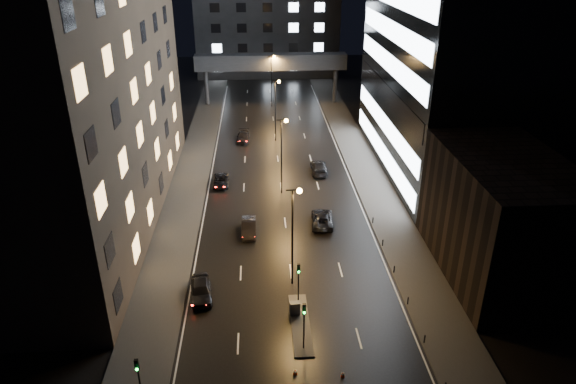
% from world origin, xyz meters
% --- Properties ---
extents(ground, '(160.00, 160.00, 0.00)m').
position_xyz_m(ground, '(0.00, 40.00, 0.00)').
color(ground, black).
rests_on(ground, ground).
extents(sidewalk_left, '(5.00, 110.00, 0.15)m').
position_xyz_m(sidewalk_left, '(-12.50, 35.00, 0.07)').
color(sidewalk_left, '#383533').
rests_on(sidewalk_left, ground).
extents(sidewalk_right, '(5.00, 110.00, 0.15)m').
position_xyz_m(sidewalk_right, '(12.50, 35.00, 0.07)').
color(sidewalk_right, '#383533').
rests_on(sidewalk_right, ground).
extents(building_left, '(15.00, 48.00, 40.00)m').
position_xyz_m(building_left, '(-22.50, 24.00, 20.00)').
color(building_left, '#2D2319').
rests_on(building_left, ground).
extents(building_right_low, '(10.00, 18.00, 12.00)m').
position_xyz_m(building_right_low, '(20.00, 9.00, 6.00)').
color(building_right_low, black).
rests_on(building_right_low, ground).
extents(building_right_glass, '(20.00, 36.00, 45.00)m').
position_xyz_m(building_right_glass, '(25.00, 36.00, 22.50)').
color(building_right_glass, black).
rests_on(building_right_glass, ground).
extents(building_far, '(34.00, 14.00, 25.00)m').
position_xyz_m(building_far, '(0.00, 98.00, 12.50)').
color(building_far, '#333335').
rests_on(building_far, ground).
extents(skybridge, '(30.00, 3.00, 10.00)m').
position_xyz_m(skybridge, '(0.00, 70.00, 8.34)').
color(skybridge, '#333335').
rests_on(skybridge, ground).
extents(median_island, '(1.60, 8.00, 0.15)m').
position_xyz_m(median_island, '(0.30, 2.00, 0.07)').
color(median_island, '#383533').
rests_on(median_island, ground).
extents(traffic_signal_near, '(0.28, 0.34, 4.40)m').
position_xyz_m(traffic_signal_near, '(0.30, 4.49, 3.09)').
color(traffic_signal_near, black).
rests_on(traffic_signal_near, median_island).
extents(traffic_signal_far, '(0.28, 0.34, 4.40)m').
position_xyz_m(traffic_signal_far, '(0.30, -1.01, 3.09)').
color(traffic_signal_far, black).
rests_on(traffic_signal_far, median_island).
extents(traffic_signal_corner, '(0.28, 0.34, 4.40)m').
position_xyz_m(traffic_signal_corner, '(-11.50, -6.01, 2.94)').
color(traffic_signal_corner, black).
rests_on(traffic_signal_corner, ground).
extents(bollard_row, '(0.12, 25.12, 0.90)m').
position_xyz_m(bollard_row, '(10.20, 6.50, 0.45)').
color(bollard_row, black).
rests_on(bollard_row, ground).
extents(streetlight_near, '(1.45, 0.50, 10.15)m').
position_xyz_m(streetlight_near, '(0.16, 8.00, 6.50)').
color(streetlight_near, black).
rests_on(streetlight_near, ground).
extents(streetlight_mid_a, '(1.45, 0.50, 10.15)m').
position_xyz_m(streetlight_mid_a, '(0.16, 28.00, 6.50)').
color(streetlight_mid_a, black).
rests_on(streetlight_mid_a, ground).
extents(streetlight_mid_b, '(1.45, 0.50, 10.15)m').
position_xyz_m(streetlight_mid_b, '(0.16, 48.00, 6.50)').
color(streetlight_mid_b, black).
rests_on(streetlight_mid_b, ground).
extents(streetlight_far, '(1.45, 0.50, 10.15)m').
position_xyz_m(streetlight_far, '(0.16, 68.00, 6.50)').
color(streetlight_far, black).
rests_on(streetlight_far, ground).
extents(car_away_a, '(2.49, 4.89, 1.60)m').
position_xyz_m(car_away_a, '(-8.55, 6.38, 0.80)').
color(car_away_a, black).
rests_on(car_away_a, ground).
extents(car_away_b, '(1.62, 4.57, 1.50)m').
position_xyz_m(car_away_b, '(-4.24, 17.84, 0.75)').
color(car_away_b, black).
rests_on(car_away_b, ground).
extents(car_away_c, '(2.13, 4.60, 1.28)m').
position_xyz_m(car_away_c, '(-8.10, 30.92, 0.64)').
color(car_away_c, black).
rests_on(car_away_c, ground).
extents(car_away_d, '(2.27, 5.08, 1.45)m').
position_xyz_m(car_away_d, '(-5.39, 48.07, 0.72)').
color(car_away_d, black).
rests_on(car_away_d, ground).
extents(car_toward_a, '(2.82, 5.38, 1.44)m').
position_xyz_m(car_toward_a, '(4.28, 19.41, 0.72)').
color(car_toward_a, black).
rests_on(car_toward_a, ground).
extents(car_toward_b, '(2.36, 5.49, 1.58)m').
position_xyz_m(car_toward_b, '(5.65, 34.45, 0.79)').
color(car_toward_b, black).
rests_on(car_toward_b, ground).
extents(utility_cabinet, '(0.94, 0.64, 1.21)m').
position_xyz_m(utility_cabinet, '(-0.10, 3.31, 0.75)').
color(utility_cabinet, '#4A4A4C').
rests_on(utility_cabinet, median_island).
extents(cone_a, '(0.40, 0.40, 0.46)m').
position_xyz_m(cone_a, '(-0.57, -3.60, 0.23)').
color(cone_a, '#FD4B0D').
rests_on(cone_a, ground).
extents(cone_b, '(0.38, 0.38, 0.50)m').
position_xyz_m(cone_b, '(3.00, -4.09, 0.25)').
color(cone_b, '#FF3A0D').
rests_on(cone_b, ground).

